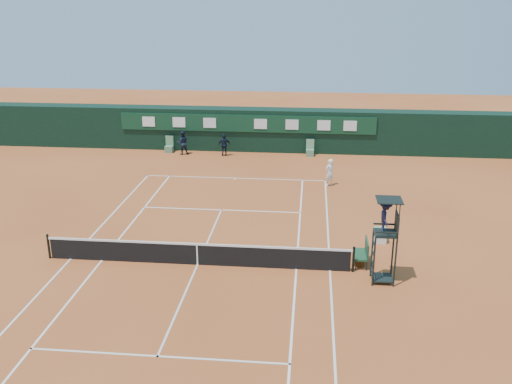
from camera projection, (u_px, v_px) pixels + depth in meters
ground at (198, 265)px, 23.75m from camera, size 90.00×90.00×0.00m
court_lines at (198, 265)px, 23.75m from camera, size 11.05×23.85×0.01m
tennis_net at (197, 254)px, 23.58m from camera, size 12.90×0.10×1.10m
back_wall at (248, 129)px, 40.87m from camera, size 40.00×1.65×3.00m
linesman_chair_left at (169, 148)px, 40.59m from camera, size 0.55×0.50×1.15m
linesman_chair_right at (310, 151)px, 39.66m from camera, size 0.55×0.50×1.15m
umpire_chair at (386, 223)px, 21.58m from camera, size 0.96×0.95×3.42m
player_bench at (363, 251)px, 23.57m from camera, size 0.56×1.20×1.10m
tennis_bag at (360, 259)px, 23.88m from camera, size 0.57×0.95×0.33m
cooler at (380, 235)px, 25.84m from camera, size 0.57×0.57×0.65m
tennis_ball at (259, 184)px, 33.74m from camera, size 0.06×0.06×0.06m
player at (330, 172)px, 33.32m from camera, size 0.71×0.68×1.63m
ball_kid_left at (183, 143)px, 39.89m from camera, size 0.96×0.84×1.66m
ball_kid_right at (224, 145)px, 39.53m from camera, size 0.95×0.56×1.52m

